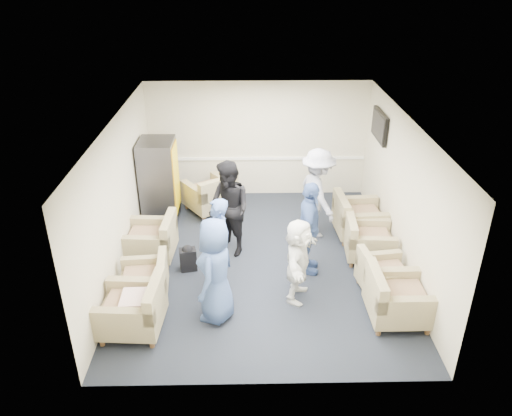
{
  "coord_description": "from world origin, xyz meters",
  "views": [
    {
      "loc": [
        -0.26,
        -7.89,
        5.16
      ],
      "look_at": [
        -0.1,
        0.2,
        1.02
      ],
      "focal_mm": 35.0,
      "sensor_mm": 36.0,
      "label": 1
    }
  ],
  "objects_px": {
    "armchair_left_far": "(153,241)",
    "person_back_left": "(229,209)",
    "person_mid_left": "(218,245)",
    "person_front_left": "(216,270)",
    "armchair_left_mid": "(147,280)",
    "person_front_right": "(298,260)",
    "vending_machine": "(160,181)",
    "armchair_left_near": "(136,310)",
    "armchair_right_midnear": "(382,277)",
    "armchair_corner": "(211,196)",
    "person_back_right": "(317,194)",
    "armchair_right_near": "(394,299)",
    "armchair_right_midfar": "(366,241)",
    "person_mid_right": "(309,229)",
    "armchair_right_far": "(356,219)"
  },
  "relations": [
    {
      "from": "person_front_left",
      "to": "person_front_right",
      "type": "relative_size",
      "value": 1.19
    },
    {
      "from": "armchair_right_near",
      "to": "armchair_right_midnear",
      "type": "bearing_deg",
      "value": 1.32
    },
    {
      "from": "person_mid_left",
      "to": "armchair_right_near",
      "type": "bearing_deg",
      "value": 68.88
    },
    {
      "from": "armchair_right_midfar",
      "to": "person_front_left",
      "type": "bearing_deg",
      "value": 125.72
    },
    {
      "from": "armchair_right_near",
      "to": "armchair_corner",
      "type": "height_order",
      "value": "armchair_corner"
    },
    {
      "from": "person_mid_left",
      "to": "armchair_right_midnear",
      "type": "bearing_deg",
      "value": 82.39
    },
    {
      "from": "armchair_right_midnear",
      "to": "person_back_right",
      "type": "distance_m",
      "value": 2.25
    },
    {
      "from": "vending_machine",
      "to": "person_mid_left",
      "type": "height_order",
      "value": "vending_machine"
    },
    {
      "from": "armchair_right_far",
      "to": "person_front_left",
      "type": "xyz_separation_m",
      "value": [
        -2.69,
        -2.5,
        0.49
      ]
    },
    {
      "from": "armchair_left_mid",
      "to": "armchair_right_far",
      "type": "relative_size",
      "value": 0.85
    },
    {
      "from": "armchair_left_near",
      "to": "armchair_right_midnear",
      "type": "xyz_separation_m",
      "value": [
        3.95,
        0.87,
        -0.05
      ]
    },
    {
      "from": "armchair_left_mid",
      "to": "armchair_right_midnear",
      "type": "relative_size",
      "value": 0.94
    },
    {
      "from": "armchair_right_midnear",
      "to": "person_mid_left",
      "type": "height_order",
      "value": "person_mid_left"
    },
    {
      "from": "armchair_left_far",
      "to": "person_back_left",
      "type": "relative_size",
      "value": 0.52
    },
    {
      "from": "person_front_left",
      "to": "person_back_right",
      "type": "bearing_deg",
      "value": 160.45
    },
    {
      "from": "armchair_left_near",
      "to": "person_back_left",
      "type": "height_order",
      "value": "person_back_left"
    },
    {
      "from": "armchair_left_far",
      "to": "person_front_left",
      "type": "height_order",
      "value": "person_front_left"
    },
    {
      "from": "armchair_corner",
      "to": "person_back_left",
      "type": "height_order",
      "value": "person_back_left"
    },
    {
      "from": "armchair_right_far",
      "to": "person_mid_left",
      "type": "xyz_separation_m",
      "value": [
        -2.7,
        -1.7,
        0.46
      ]
    },
    {
      "from": "person_mid_left",
      "to": "person_mid_right",
      "type": "bearing_deg",
      "value": 103.14
    },
    {
      "from": "armchair_left_near",
      "to": "person_front_left",
      "type": "distance_m",
      "value": 1.34
    },
    {
      "from": "armchair_left_far",
      "to": "vending_machine",
      "type": "height_order",
      "value": "vending_machine"
    },
    {
      "from": "armchair_right_far",
      "to": "person_mid_right",
      "type": "bearing_deg",
      "value": 134.55
    },
    {
      "from": "armchair_left_near",
      "to": "armchair_left_far",
      "type": "height_order",
      "value": "armchair_left_near"
    },
    {
      "from": "armchair_left_far",
      "to": "person_mid_left",
      "type": "distance_m",
      "value": 1.65
    },
    {
      "from": "armchair_corner",
      "to": "person_mid_right",
      "type": "distance_m",
      "value": 3.08
    },
    {
      "from": "armchair_right_far",
      "to": "armchair_corner",
      "type": "relative_size",
      "value": 0.76
    },
    {
      "from": "armchair_left_near",
      "to": "person_mid_left",
      "type": "distance_m",
      "value": 1.7
    },
    {
      "from": "armchair_right_near",
      "to": "armchair_right_midfar",
      "type": "distance_m",
      "value": 1.8
    },
    {
      "from": "armchair_right_near",
      "to": "armchair_right_midnear",
      "type": "xyz_separation_m",
      "value": [
        -0.02,
        0.69,
        -0.05
      ]
    },
    {
      "from": "armchair_right_far",
      "to": "armchair_corner",
      "type": "xyz_separation_m",
      "value": [
        -3.0,
        1.14,
        0.0
      ]
    },
    {
      "from": "person_front_left",
      "to": "person_back_right",
      "type": "distance_m",
      "value": 3.17
    },
    {
      "from": "armchair_left_far",
      "to": "person_mid_left",
      "type": "height_order",
      "value": "person_mid_left"
    },
    {
      "from": "armchair_right_far",
      "to": "armchair_corner",
      "type": "distance_m",
      "value": 3.21
    },
    {
      "from": "armchair_left_mid",
      "to": "armchair_right_midfar",
      "type": "xyz_separation_m",
      "value": [
        3.9,
        1.13,
        0.03
      ]
    },
    {
      "from": "armchair_left_far",
      "to": "person_back_left",
      "type": "distance_m",
      "value": 1.55
    },
    {
      "from": "armchair_left_far",
      "to": "person_back_left",
      "type": "bearing_deg",
      "value": 100.8
    },
    {
      "from": "armchair_left_mid",
      "to": "vending_machine",
      "type": "relative_size",
      "value": 0.47
    },
    {
      "from": "armchair_right_near",
      "to": "armchair_right_midnear",
      "type": "height_order",
      "value": "armchair_right_near"
    },
    {
      "from": "armchair_left_mid",
      "to": "vending_machine",
      "type": "xyz_separation_m",
      "value": [
        -0.15,
        2.73,
        0.59
      ]
    },
    {
      "from": "vending_machine",
      "to": "armchair_right_midnear",
      "type": "bearing_deg",
      "value": -33.54
    },
    {
      "from": "armchair_left_mid",
      "to": "armchair_left_far",
      "type": "bearing_deg",
      "value": 179.11
    },
    {
      "from": "person_back_right",
      "to": "person_mid_right",
      "type": "relative_size",
      "value": 1.06
    },
    {
      "from": "armchair_right_midnear",
      "to": "vending_machine",
      "type": "height_order",
      "value": "vending_machine"
    },
    {
      "from": "armchair_right_midfar",
      "to": "person_front_left",
      "type": "height_order",
      "value": "person_front_left"
    },
    {
      "from": "person_front_left",
      "to": "armchair_left_mid",
      "type": "bearing_deg",
      "value": -97.69
    },
    {
      "from": "armchair_left_far",
      "to": "vending_machine",
      "type": "xyz_separation_m",
      "value": [
        -0.07,
        1.54,
        0.54
      ]
    },
    {
      "from": "armchair_right_midnear",
      "to": "person_mid_left",
      "type": "relative_size",
      "value": 0.54
    },
    {
      "from": "armchair_left_far",
      "to": "vending_machine",
      "type": "relative_size",
      "value": 0.53
    },
    {
      "from": "armchair_left_near",
      "to": "person_front_left",
      "type": "xyz_separation_m",
      "value": [
        1.21,
        0.3,
        0.5
      ]
    }
  ]
}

